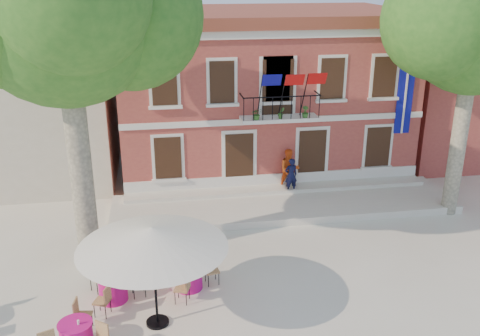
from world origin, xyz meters
The scene contains 13 objects.
ground centered at (0.00, 0.00, 0.00)m, with size 90.00×90.00×0.00m, color beige.
main_building centered at (2.00, 9.99, 3.78)m, with size 13.50×9.59×7.50m.
neighbor_west centered at (-9.50, 11.00, 3.22)m, with size 9.40×9.40×6.40m.
neighbor_east centered at (14.00, 11.00, 3.22)m, with size 9.40×9.40×6.40m.
terrace centered at (2.00, 4.40, 0.15)m, with size 14.00×3.40×0.30m, color silver.
plane_tree_west centered at (-5.40, 0.99, 8.17)m, with size 5.64×5.64×11.09m.
plane_tree_east centered at (8.51, 2.94, 7.33)m, with size 5.05×5.05×9.93m.
patio_umbrella centered at (-3.27, -2.51, 2.68)m, with size 4.02×4.02×2.99m.
pedestrian_navy centered at (2.51, 5.29, 1.06)m, with size 0.55×0.36×1.52m, color black.
pedestrian_orange centered at (2.52, 5.65, 1.20)m, with size 0.87×0.68×1.79m, color #F05A1C.
cafe_table_0 centered at (-5.35, -3.22, 0.43)m, with size 1.85×1.74×0.95m.
cafe_table_1 centered at (-2.28, -0.88, 0.43)m, with size 1.77×1.84×0.95m.
cafe_table_3 centered at (-4.54, -1.16, 0.43)m, with size 1.75×1.85×0.95m.
Camera 1 is at (-2.98, -15.15, 9.32)m, focal length 40.00 mm.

